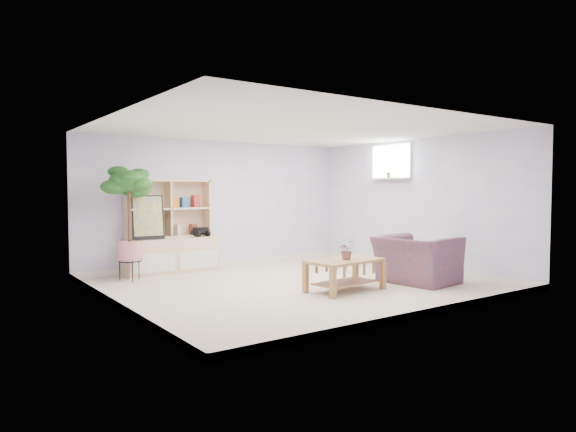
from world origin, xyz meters
TOP-DOWN VIEW (x-y plane):
  - floor at (0.00, 0.00)m, footprint 5.50×5.00m
  - ceiling at (0.00, 0.00)m, footprint 5.50×5.00m
  - walls at (0.00, 0.00)m, footprint 5.51×5.01m
  - baseboard at (0.00, 0.00)m, footprint 5.50×5.00m
  - window at (2.73, 0.60)m, footprint 0.10×0.98m
  - window_sill at (2.67, 0.60)m, footprint 0.14×1.00m
  - storage_unit at (-1.10, 2.24)m, footprint 1.64×0.56m
  - poster at (-1.55, 2.17)m, footprint 0.56×0.19m
  - toy_truck at (-0.56, 2.16)m, footprint 0.38×0.28m
  - coffee_table at (0.31, -0.80)m, footprint 1.18×0.72m
  - table_plant at (0.33, -0.81)m, footprint 0.26×0.23m
  - floor_tree at (-1.97, 1.83)m, footprint 0.89×0.89m
  - armchair at (1.65, -0.98)m, footprint 1.11×1.24m
  - sill_plant at (2.67, 0.60)m, footprint 0.14×0.12m

SIDE VIEW (x-z plane):
  - floor at x=0.00m, z-range -0.01..0.01m
  - baseboard at x=0.00m, z-range 0.00..0.10m
  - coffee_table at x=0.31m, z-range 0.00..0.46m
  - armchair at x=1.65m, z-range 0.00..0.84m
  - table_plant at x=0.33m, z-range 0.46..0.74m
  - toy_truck at x=-0.56m, z-range 0.62..0.80m
  - storage_unit at x=-1.10m, z-range 0.00..1.64m
  - floor_tree at x=-1.97m, z-range 0.00..1.86m
  - poster at x=-1.55m, z-range 0.62..1.38m
  - walls at x=0.00m, z-range 0.00..2.40m
  - window_sill at x=2.67m, z-range 1.66..1.70m
  - sill_plant at x=2.67m, z-range 1.70..1.93m
  - window at x=2.73m, z-range 1.66..2.34m
  - ceiling at x=0.00m, z-range 2.40..2.40m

